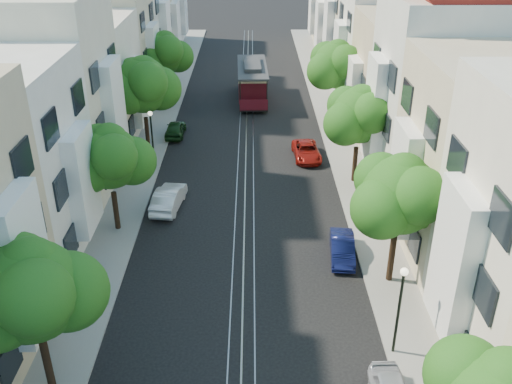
{
  "coord_description": "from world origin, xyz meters",
  "views": [
    {
      "loc": [
        0.47,
        -13.93,
        16.94
      ],
      "look_at": [
        0.67,
        14.36,
        2.2
      ],
      "focal_mm": 40.0,
      "sensor_mm": 36.0,
      "label": 1
    }
  ],
  "objects_px": {
    "tree_w_a": "(33,293)",
    "tree_w_d": "(165,54)",
    "parked_car_e_far": "(307,151)",
    "parked_car_e_mid": "(342,248)",
    "tree_w_b": "(110,159)",
    "lamp_east": "(400,298)",
    "tree_e_c": "(360,117)",
    "tree_e_b": "(401,197)",
    "tree_w_c": "(144,86)",
    "tree_e_d": "(337,66)",
    "parked_car_w_mid": "(169,198)",
    "cable_car": "(252,80)",
    "lamp_west": "(152,131)",
    "parked_car_w_far": "(175,129)"
  },
  "relations": [
    {
      "from": "tree_w_a",
      "to": "lamp_west",
      "type": "bearing_deg",
      "value": 87.6
    },
    {
      "from": "tree_e_d",
      "to": "tree_w_c",
      "type": "bearing_deg",
      "value": -157.38
    },
    {
      "from": "lamp_west",
      "to": "parked_car_e_far",
      "type": "relative_size",
      "value": 1.06
    },
    {
      "from": "parked_car_w_mid",
      "to": "tree_w_a",
      "type": "bearing_deg",
      "value": 87.58
    },
    {
      "from": "lamp_west",
      "to": "lamp_east",
      "type": "bearing_deg",
      "value": -55.01
    },
    {
      "from": "tree_w_b",
      "to": "lamp_east",
      "type": "bearing_deg",
      "value": -36.58
    },
    {
      "from": "tree_e_b",
      "to": "tree_w_c",
      "type": "xyz_separation_m",
      "value": [
        -14.4,
        16.0,
        0.34
      ]
    },
    {
      "from": "tree_e_d",
      "to": "cable_car",
      "type": "bearing_deg",
      "value": 137.38
    },
    {
      "from": "tree_e_c",
      "to": "cable_car",
      "type": "distance_m",
      "value": 18.69
    },
    {
      "from": "lamp_east",
      "to": "parked_car_e_far",
      "type": "height_order",
      "value": "lamp_east"
    },
    {
      "from": "parked_car_w_far",
      "to": "parked_car_e_mid",
      "type": "bearing_deg",
      "value": 122.71
    },
    {
      "from": "cable_car",
      "to": "tree_w_a",
      "type": "bearing_deg",
      "value": -103.82
    },
    {
      "from": "tree_e_d",
      "to": "tree_w_b",
      "type": "bearing_deg",
      "value": -130.27
    },
    {
      "from": "tree_w_a",
      "to": "parked_car_e_far",
      "type": "xyz_separation_m",
      "value": [
        11.54,
        21.91,
        -4.19
      ]
    },
    {
      "from": "tree_w_a",
      "to": "tree_w_d",
      "type": "bearing_deg",
      "value": 90.0
    },
    {
      "from": "tree_e_d",
      "to": "parked_car_w_far",
      "type": "relative_size",
      "value": 1.94
    },
    {
      "from": "tree_e_b",
      "to": "tree_w_a",
      "type": "distance_m",
      "value": 16.01
    },
    {
      "from": "tree_e_c",
      "to": "parked_car_e_far",
      "type": "distance_m",
      "value": 6.32
    },
    {
      "from": "tree_e_c",
      "to": "cable_car",
      "type": "bearing_deg",
      "value": 111.43
    },
    {
      "from": "parked_car_e_far",
      "to": "parked_car_e_mid",
      "type": "bearing_deg",
      "value": -90.07
    },
    {
      "from": "tree_w_d",
      "to": "lamp_east",
      "type": "height_order",
      "value": "tree_w_d"
    },
    {
      "from": "tree_w_a",
      "to": "parked_car_e_mid",
      "type": "distance_m",
      "value": 15.87
    },
    {
      "from": "tree_w_b",
      "to": "parked_car_w_mid",
      "type": "relative_size",
      "value": 1.56
    },
    {
      "from": "tree_e_d",
      "to": "tree_w_d",
      "type": "bearing_deg",
      "value": 160.85
    },
    {
      "from": "tree_w_c",
      "to": "parked_car_e_mid",
      "type": "distance_m",
      "value": 19.1
    },
    {
      "from": "tree_e_b",
      "to": "tree_e_c",
      "type": "xyz_separation_m",
      "value": [
        -0.0,
        11.0,
        -0.13
      ]
    },
    {
      "from": "tree_e_d",
      "to": "lamp_west",
      "type": "distance_m",
      "value": 16.39
    },
    {
      "from": "tree_e_c",
      "to": "parked_car_e_far",
      "type": "bearing_deg",
      "value": 126.19
    },
    {
      "from": "tree_e_b",
      "to": "tree_e_d",
      "type": "bearing_deg",
      "value": 90.0
    },
    {
      "from": "cable_car",
      "to": "parked_car_e_far",
      "type": "relative_size",
      "value": 2.17
    },
    {
      "from": "tree_w_c",
      "to": "parked_car_e_mid",
      "type": "xyz_separation_m",
      "value": [
        12.31,
        -13.89,
        -4.5
      ]
    },
    {
      "from": "lamp_west",
      "to": "parked_car_e_far",
      "type": "xyz_separation_m",
      "value": [
        10.7,
        1.89,
        -2.3
      ]
    },
    {
      "from": "tree_e_d",
      "to": "parked_car_w_mid",
      "type": "xyz_separation_m",
      "value": [
        -11.87,
        -14.4,
        -4.21
      ]
    },
    {
      "from": "tree_e_b",
      "to": "tree_e_c",
      "type": "bearing_deg",
      "value": 90.0
    },
    {
      "from": "tree_w_b",
      "to": "lamp_west",
      "type": "relative_size",
      "value": 1.51
    },
    {
      "from": "cable_car",
      "to": "parked_car_e_far",
      "type": "distance_m",
      "value": 13.94
    },
    {
      "from": "tree_e_b",
      "to": "parked_car_w_mid",
      "type": "height_order",
      "value": "tree_e_b"
    },
    {
      "from": "tree_e_c",
      "to": "lamp_west",
      "type": "xyz_separation_m",
      "value": [
        -13.56,
        2.02,
        -1.75
      ]
    },
    {
      "from": "tree_e_d",
      "to": "tree_w_d",
      "type": "relative_size",
      "value": 1.05
    },
    {
      "from": "parked_car_e_mid",
      "to": "tree_w_c",
      "type": "bearing_deg",
      "value": 136.54
    },
    {
      "from": "tree_e_d",
      "to": "tree_w_b",
      "type": "height_order",
      "value": "tree_e_d"
    },
    {
      "from": "tree_e_d",
      "to": "lamp_east",
      "type": "bearing_deg",
      "value": -92.04
    },
    {
      "from": "tree_e_c",
      "to": "tree_e_d",
      "type": "bearing_deg",
      "value": 90.0
    },
    {
      "from": "tree_e_c",
      "to": "tree_w_a",
      "type": "xyz_separation_m",
      "value": [
        -14.4,
        -18.0,
        0.13
      ]
    },
    {
      "from": "tree_e_d",
      "to": "parked_car_w_mid",
      "type": "relative_size",
      "value": 1.71
    },
    {
      "from": "cable_car",
      "to": "parked_car_e_mid",
      "type": "height_order",
      "value": "cable_car"
    },
    {
      "from": "tree_w_d",
      "to": "lamp_east",
      "type": "relative_size",
      "value": 1.57
    },
    {
      "from": "tree_w_d",
      "to": "lamp_west",
      "type": "relative_size",
      "value": 1.57
    },
    {
      "from": "tree_w_a",
      "to": "lamp_west",
      "type": "xyz_separation_m",
      "value": [
        0.84,
        20.02,
        -1.89
      ]
    },
    {
      "from": "tree_w_b",
      "to": "lamp_east",
      "type": "xyz_separation_m",
      "value": [
        13.44,
        -9.98,
        -1.55
      ]
    }
  ]
}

